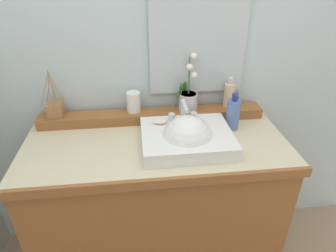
{
  "coord_description": "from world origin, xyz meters",
  "views": [
    {
      "loc": [
        -0.08,
        -1.2,
        1.63
      ],
      "look_at": [
        0.06,
        -0.01,
        0.95
      ],
      "focal_mm": 31.58,
      "sensor_mm": 36.0,
      "label": 1
    }
  ],
  "objects": [
    {
      "name": "soap_dispenser",
      "position": [
        0.42,
        0.24,
        0.98
      ],
      "size": [
        0.06,
        0.06,
        0.17
      ],
      "color": "beige",
      "rests_on": "back_ledge"
    },
    {
      "name": "mirror",
      "position": [
        0.24,
        0.28,
        1.27
      ],
      "size": [
        0.5,
        0.02,
        0.55
      ],
      "primitive_type": "cube",
      "color": "silver"
    },
    {
      "name": "tumbler_cup",
      "position": [
        -0.1,
        0.23,
        0.97
      ],
      "size": [
        0.07,
        0.07,
        0.11
      ],
      "primitive_type": "cylinder",
      "color": "white",
      "rests_on": "back_ledge"
    },
    {
      "name": "potted_plant",
      "position": [
        0.19,
        0.22,
        0.99
      ],
      "size": [
        0.11,
        0.11,
        0.31
      ],
      "color": "silver",
      "rests_on": "back_ledge"
    },
    {
      "name": "lotion_bottle",
      "position": [
        0.4,
        0.08,
        0.94
      ],
      "size": [
        0.07,
        0.07,
        0.2
      ],
      "color": "#5471B0",
      "rests_on": "vanity_cabinet"
    },
    {
      "name": "soap_bar",
      "position": [
        0.03,
        0.06,
        0.94
      ],
      "size": [
        0.07,
        0.04,
        0.02
      ],
      "primitive_type": "ellipsoid",
      "color": "beige",
      "rests_on": "sink_basin"
    },
    {
      "name": "sink_basin",
      "position": [
        0.14,
        -0.05,
        0.89
      ],
      "size": [
        0.42,
        0.35,
        0.27
      ],
      "color": "white",
      "rests_on": "vanity_cabinet"
    },
    {
      "name": "wall_back",
      "position": [
        0.0,
        0.39,
        1.38
      ],
      "size": [
        2.77,
        0.2,
        2.76
      ],
      "primitive_type": "cube",
      "color": "silver",
      "rests_on": "ground"
    },
    {
      "name": "back_ledge",
      "position": [
        0.0,
        0.22,
        0.89
      ],
      "size": [
        1.19,
        0.11,
        0.05
      ],
      "primitive_type": "cube",
      "color": "brown",
      "rests_on": "vanity_cabinet"
    },
    {
      "name": "vanity_cabinet",
      "position": [
        0.0,
        -0.0,
        0.43
      ],
      "size": [
        1.27,
        0.57,
        0.86
      ],
      "color": "brown",
      "rests_on": "ground"
    },
    {
      "name": "reed_diffuser",
      "position": [
        -0.5,
        0.22,
        0.95
      ],
      "size": [
        0.12,
        0.09,
        0.25
      ],
      "color": "#98673D",
      "rests_on": "back_ledge"
    }
  ]
}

